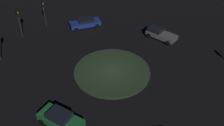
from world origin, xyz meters
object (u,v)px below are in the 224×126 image
car_grey (160,34)px  traffic_light_northeast_near (43,8)px  car_green (60,119)px  car_blue (85,23)px  traffic_light_northeast (18,18)px

car_grey → traffic_light_northeast_near: size_ratio=1.04×
car_green → car_grey: bearing=-96.5°
car_blue → car_green: bearing=-112.5°
traffic_light_northeast → traffic_light_northeast_near: (2.91, -2.86, -0.11)m
car_blue → car_green: (-17.95, 2.06, 0.07)m
car_blue → traffic_light_northeast: size_ratio=1.12×
car_grey → traffic_light_northeast: (1.74, 19.04, 2.27)m
car_grey → traffic_light_northeast_near: (4.65, 16.18, 2.16)m
car_grey → traffic_light_northeast_near: 16.97m
car_blue → car_green: size_ratio=1.05×
car_green → car_grey: car_green is taller
car_blue → car_grey: size_ratio=1.13×
traffic_light_northeast → car_grey: bearing=30.5°
car_green → car_grey: (14.08, -12.39, -0.08)m
traffic_light_northeast_near → traffic_light_northeast: bearing=-82.7°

